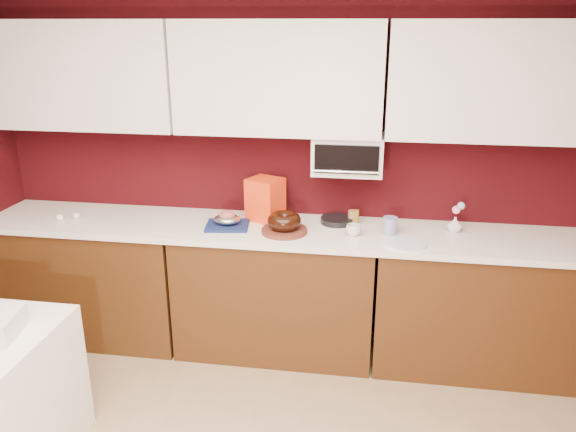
# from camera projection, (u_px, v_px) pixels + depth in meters

# --- Properties ---
(wall_back) EXTENTS (4.00, 0.02, 2.50)m
(wall_back) POSITION_uv_depth(u_px,v_px,m) (283.00, 165.00, 3.87)
(wall_back) COLOR #34070A
(wall_back) RESTS_ON floor
(base_cabinet_left) EXTENTS (1.31, 0.58, 0.86)m
(base_cabinet_left) POSITION_uv_depth(u_px,v_px,m) (94.00, 279.00, 4.05)
(base_cabinet_left) COLOR #45260D
(base_cabinet_left) RESTS_ON floor
(base_cabinet_center) EXTENTS (1.31, 0.58, 0.86)m
(base_cabinet_center) POSITION_uv_depth(u_px,v_px,m) (276.00, 292.00, 3.85)
(base_cabinet_center) COLOR #45260D
(base_cabinet_center) RESTS_ON floor
(base_cabinet_right) EXTENTS (1.31, 0.58, 0.86)m
(base_cabinet_right) POSITION_uv_depth(u_px,v_px,m) (477.00, 306.00, 3.66)
(base_cabinet_right) COLOR #45260D
(base_cabinet_right) RESTS_ON floor
(countertop) EXTENTS (4.00, 0.62, 0.04)m
(countertop) POSITION_uv_depth(u_px,v_px,m) (276.00, 230.00, 3.70)
(countertop) COLOR white
(countertop) RESTS_ON base_cabinet_center
(upper_cabinet_left) EXTENTS (1.31, 0.33, 0.70)m
(upper_cabinet_left) POSITION_uv_depth(u_px,v_px,m) (81.00, 75.00, 3.72)
(upper_cabinet_left) COLOR white
(upper_cabinet_left) RESTS_ON wall_back
(upper_cabinet_center) EXTENTS (1.31, 0.33, 0.70)m
(upper_cabinet_center) POSITION_uv_depth(u_px,v_px,m) (279.00, 78.00, 3.52)
(upper_cabinet_center) COLOR white
(upper_cabinet_center) RESTS_ON wall_back
(upper_cabinet_right) EXTENTS (1.31, 0.33, 0.70)m
(upper_cabinet_right) POSITION_uv_depth(u_px,v_px,m) (500.00, 81.00, 3.33)
(upper_cabinet_right) COLOR white
(upper_cabinet_right) RESTS_ON wall_back
(toaster_oven) EXTENTS (0.45, 0.30, 0.25)m
(toaster_oven) POSITION_uv_depth(u_px,v_px,m) (348.00, 154.00, 3.63)
(toaster_oven) COLOR white
(toaster_oven) RESTS_ON upper_cabinet_center
(toaster_oven_door) EXTENTS (0.40, 0.02, 0.18)m
(toaster_oven_door) POSITION_uv_depth(u_px,v_px,m) (347.00, 159.00, 3.48)
(toaster_oven_door) COLOR black
(toaster_oven_door) RESTS_ON toaster_oven
(toaster_oven_handle) EXTENTS (0.42, 0.02, 0.02)m
(toaster_oven_handle) POSITION_uv_depth(u_px,v_px,m) (346.00, 172.00, 3.49)
(toaster_oven_handle) COLOR silver
(toaster_oven_handle) RESTS_ON toaster_oven
(cake_base) EXTENTS (0.32, 0.32, 0.03)m
(cake_base) POSITION_uv_depth(u_px,v_px,m) (284.00, 231.00, 3.60)
(cake_base) COLOR #5A271B
(cake_base) RESTS_ON countertop
(bundt_cake) EXTENTS (0.27, 0.27, 0.09)m
(bundt_cake) POSITION_uv_depth(u_px,v_px,m) (284.00, 221.00, 3.58)
(bundt_cake) COLOR black
(bundt_cake) RESTS_ON cake_base
(navy_towel) EXTENTS (0.31, 0.27, 0.02)m
(navy_towel) POSITION_uv_depth(u_px,v_px,m) (227.00, 225.00, 3.70)
(navy_towel) COLOR #152250
(navy_towel) RESTS_ON countertop
(foil_ham_nest) EXTENTS (0.19, 0.17, 0.06)m
(foil_ham_nest) POSITION_uv_depth(u_px,v_px,m) (227.00, 219.00, 3.69)
(foil_ham_nest) COLOR silver
(foil_ham_nest) RESTS_ON navy_towel
(roasted_ham) EXTENTS (0.12, 0.11, 0.07)m
(roasted_ham) POSITION_uv_depth(u_px,v_px,m) (227.00, 216.00, 3.68)
(roasted_ham) COLOR #A7524C
(roasted_ham) RESTS_ON foil_ham_nest
(pandoro_box) EXTENTS (0.27, 0.26, 0.29)m
(pandoro_box) POSITION_uv_depth(u_px,v_px,m) (265.00, 199.00, 3.80)
(pandoro_box) COLOR red
(pandoro_box) RESTS_ON countertop
(dark_pan) EXTENTS (0.24, 0.24, 0.04)m
(dark_pan) POSITION_uv_depth(u_px,v_px,m) (337.00, 220.00, 3.78)
(dark_pan) COLOR black
(dark_pan) RESTS_ON countertop
(coffee_mug) EXTENTS (0.09, 0.09, 0.09)m
(coffee_mug) POSITION_uv_depth(u_px,v_px,m) (353.00, 229.00, 3.54)
(coffee_mug) COLOR silver
(coffee_mug) RESTS_ON countertop
(blue_jar) EXTENTS (0.12, 0.12, 0.11)m
(blue_jar) POSITION_uv_depth(u_px,v_px,m) (390.00, 226.00, 3.57)
(blue_jar) COLOR navy
(blue_jar) RESTS_ON countertop
(flower_vase) EXTENTS (0.09, 0.09, 0.11)m
(flower_vase) POSITION_uv_depth(u_px,v_px,m) (455.00, 223.00, 3.61)
(flower_vase) COLOR silver
(flower_vase) RESTS_ON countertop
(flower_pink) EXTENTS (0.05, 0.05, 0.05)m
(flower_pink) POSITION_uv_depth(u_px,v_px,m) (456.00, 210.00, 3.58)
(flower_pink) COLOR pink
(flower_pink) RESTS_ON flower_vase
(flower_blue) EXTENTS (0.05, 0.05, 0.05)m
(flower_blue) POSITION_uv_depth(u_px,v_px,m) (461.00, 206.00, 3.59)
(flower_blue) COLOR #94BAED
(flower_blue) RESTS_ON flower_vase
(china_plate) EXTENTS (0.32, 0.32, 0.01)m
(china_plate) POSITION_uv_depth(u_px,v_px,m) (405.00, 244.00, 3.41)
(china_plate) COLOR white
(china_plate) RESTS_ON countertop
(amber_bottle) EXTENTS (0.04, 0.04, 0.10)m
(amber_bottle) POSITION_uv_depth(u_px,v_px,m) (356.00, 217.00, 3.74)
(amber_bottle) COLOR olive
(amber_bottle) RESTS_ON countertop
(paper_cup) EXTENTS (0.07, 0.07, 0.09)m
(paper_cup) POSITION_uv_depth(u_px,v_px,m) (352.00, 217.00, 3.77)
(paper_cup) COLOR #8B5D3F
(paper_cup) RESTS_ON countertop
(egg_left) EXTENTS (0.06, 0.04, 0.04)m
(egg_left) POSITION_uv_depth(u_px,v_px,m) (60.00, 217.00, 3.83)
(egg_left) COLOR white
(egg_left) RESTS_ON countertop
(egg_right) EXTENTS (0.06, 0.05, 0.04)m
(egg_right) POSITION_uv_depth(u_px,v_px,m) (76.00, 215.00, 3.87)
(egg_right) COLOR silver
(egg_right) RESTS_ON countertop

